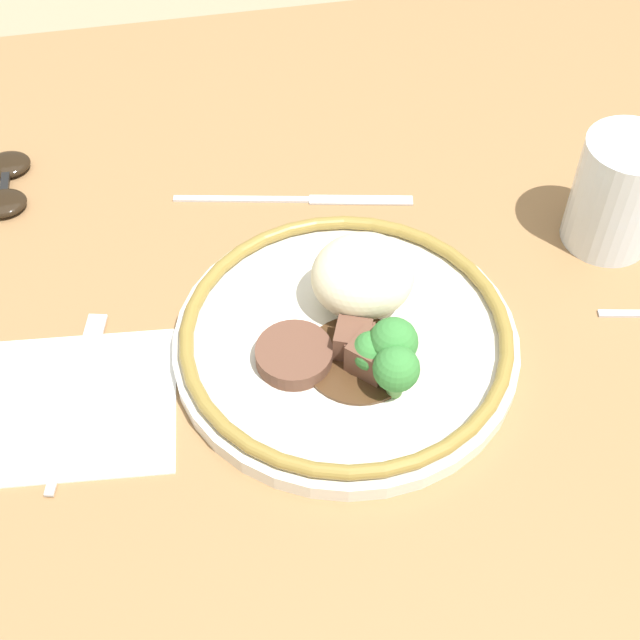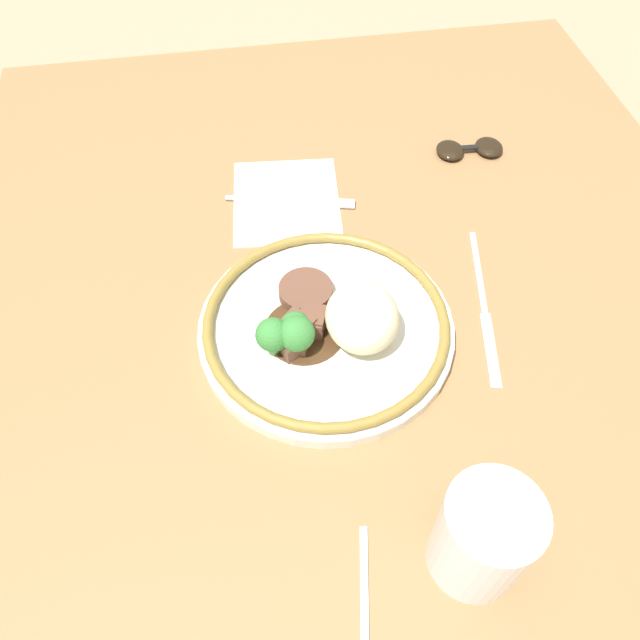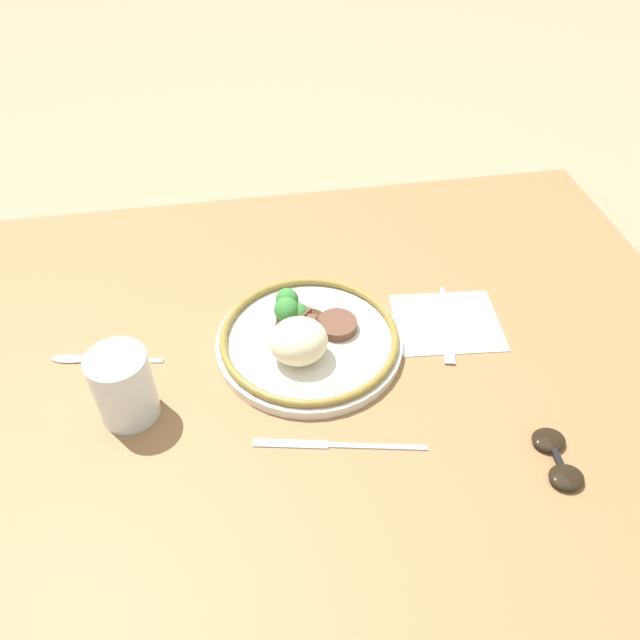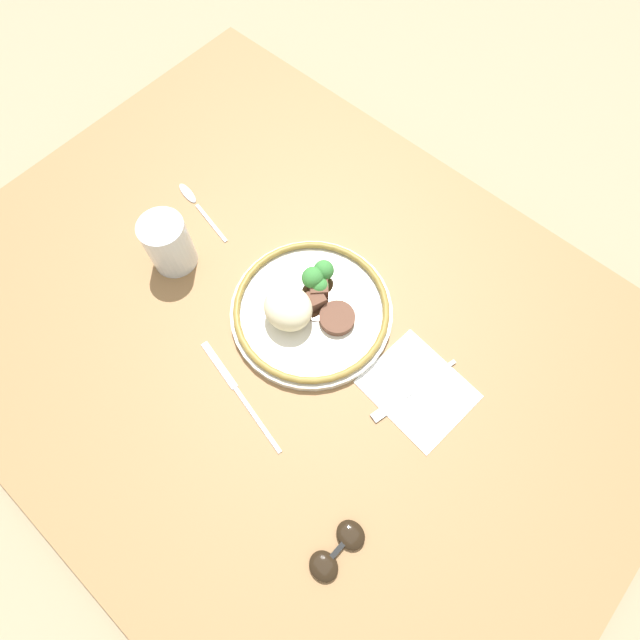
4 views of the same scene
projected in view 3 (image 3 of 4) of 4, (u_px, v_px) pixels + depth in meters
name	position (u px, v px, depth m)	size (l,w,h in m)	color
ground_plane	(307.00, 390.00, 0.95)	(8.00, 8.00, 0.00)	#998466
dining_table	(306.00, 380.00, 0.94)	(1.28, 0.97, 0.04)	olive
napkin	(447.00, 322.00, 1.00)	(0.18, 0.16, 0.00)	white
plate	(307.00, 337.00, 0.95)	(0.29, 0.29, 0.08)	silver
juice_glass	(124.00, 389.00, 0.84)	(0.08, 0.08, 0.11)	#F4AD19
fork	(447.00, 331.00, 0.98)	(0.05, 0.17, 0.00)	silver
knife	(333.00, 445.00, 0.83)	(0.23, 0.06, 0.00)	silver
spoon	(84.00, 359.00, 0.94)	(0.17, 0.05, 0.01)	silver
sunglasses	(557.00, 458.00, 0.81)	(0.05, 0.10, 0.01)	black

